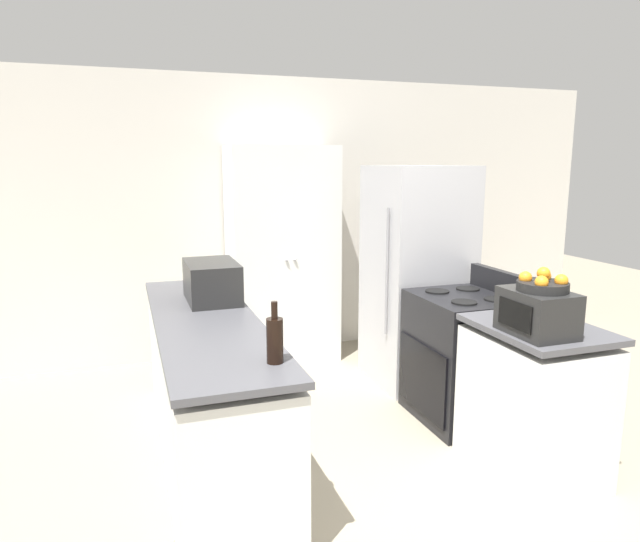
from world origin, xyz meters
TOP-DOWN VIEW (x-y plane):
  - wall_back at (0.00, 3.21)m, footprint 7.00×0.06m
  - counter_left at (-0.89, 1.28)m, footprint 0.60×2.36m
  - counter_right at (0.89, 0.49)m, footprint 0.60×0.78m
  - pantry_cabinet at (0.04, 2.91)m, footprint 0.97×0.53m
  - stove at (0.91, 1.26)m, footprint 0.66×0.72m
  - refrigerator at (0.95, 2.04)m, footprint 0.74×0.76m
  - microwave at (-0.79, 1.70)m, footprint 0.34×0.52m
  - wine_bottle at (-0.69, 0.39)m, footprint 0.08×0.08m
  - toaster_oven at (0.76, 0.36)m, footprint 0.29×0.38m
  - fruit_bowl at (0.77, 0.34)m, footprint 0.27×0.27m

SIDE VIEW (x-z plane):
  - counter_left at x=-0.89m, z-range -0.02..0.89m
  - counter_right at x=0.89m, z-range -0.02..0.89m
  - stove at x=0.91m, z-range -0.07..0.99m
  - refrigerator at x=0.95m, z-range 0.00..1.80m
  - pantry_cabinet at x=0.04m, z-range 0.00..1.97m
  - wine_bottle at x=-0.69m, z-range 0.87..1.17m
  - toaster_oven at x=0.76m, z-range 0.90..1.15m
  - microwave at x=-0.79m, z-range 0.90..1.17m
  - fruit_bowl at x=0.77m, z-range 1.12..1.25m
  - wall_back at x=0.00m, z-range 0.00..2.60m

